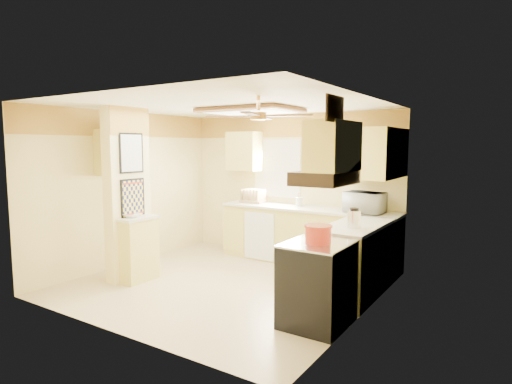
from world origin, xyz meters
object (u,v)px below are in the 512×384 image
Objects in this scene: stove at (317,284)px; bowl at (132,215)px; microwave at (365,202)px; kettle at (354,219)px; dutch_oven at (318,234)px.

stove is 4.00× the size of bowl.
stove is 2.89m from bowl.
microwave is 3.45m from bowl.
stove is 1.07m from kettle.
dutch_oven is at bearing 1.15° from bowl.
bowl is 0.77× the size of dutch_oven.
bowl is 0.91× the size of kettle.
microwave reaches higher than stove.
kettle is (2.93, 0.96, 0.09)m from bowl.
stove is 3.63× the size of kettle.
stove is 0.56m from dutch_oven.
kettle reaches higher than bowl.
microwave is 2.17m from dutch_oven.
stove is at bearing 103.25° from microwave.
microwave reaches higher than bowl.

